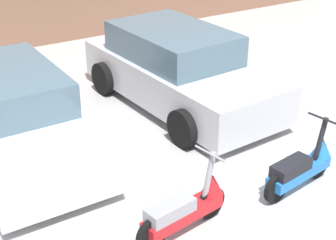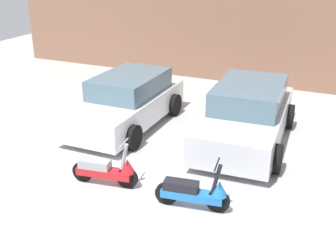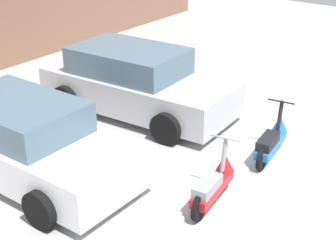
{
  "view_description": "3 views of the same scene",
  "coord_description": "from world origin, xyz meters",
  "views": [
    {
      "loc": [
        -3.96,
        -3.43,
        4.15
      ],
      "look_at": [
        -0.42,
        2.25,
        0.79
      ],
      "focal_mm": 55.0,
      "sensor_mm": 36.0,
      "label": 1
    },
    {
      "loc": [
        3.15,
        -5.45,
        4.43
      ],
      "look_at": [
        -0.41,
        2.45,
        0.93
      ],
      "focal_mm": 45.0,
      "sensor_mm": 36.0,
      "label": 2
    },
    {
      "loc": [
        -7.0,
        -2.71,
        4.65
      ],
      "look_at": [
        -0.45,
        2.18,
        0.85
      ],
      "focal_mm": 55.0,
      "sensor_mm": 36.0,
      "label": 3
    }
  ],
  "objects": [
    {
      "name": "car_rear_left",
      "position": [
        -2.23,
        3.83,
        0.65
      ],
      "size": [
        1.97,
        4.04,
        1.37
      ],
      "rotation": [
        0.0,
        0.0,
        -1.57
      ],
      "color": "white",
      "rests_on": "ground_plane"
    },
    {
      "name": "car_rear_center",
      "position": [
        0.97,
        4.1,
        0.69
      ],
      "size": [
        2.25,
        4.34,
        1.44
      ],
      "rotation": [
        0.0,
        0.0,
        -1.51
      ],
      "color": "#B7B7BC",
      "rests_on": "ground_plane"
    },
    {
      "name": "ground_plane",
      "position": [
        0.0,
        0.0,
        0.0
      ],
      "size": [
        28.0,
        28.0,
        0.0
      ],
      "primitive_type": "plane",
      "color": "#B2B2B2"
    },
    {
      "name": "scooter_front_left",
      "position": [
        -1.02,
        0.85,
        0.35
      ],
      "size": [
        1.41,
        0.54,
        0.99
      ],
      "rotation": [
        0.0,
        0.0,
        0.15
      ],
      "color": "black",
      "rests_on": "ground_plane"
    },
    {
      "name": "scooter_front_right",
      "position": [
        0.89,
        0.79,
        0.35
      ],
      "size": [
        1.4,
        0.53,
        0.98
      ],
      "rotation": [
        0.0,
        0.0,
        0.15
      ],
      "color": "black",
      "rests_on": "ground_plane"
    }
  ]
}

